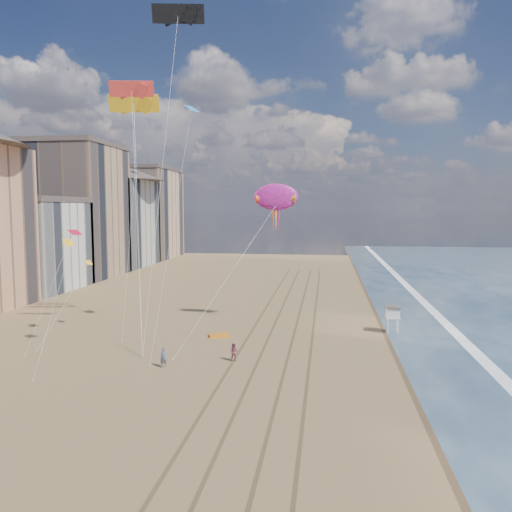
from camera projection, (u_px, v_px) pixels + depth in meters
The scene contains 12 objects.
ground at pixel (204, 441), 32.15m from camera, with size 260.00×260.00×0.00m, color brown.
wet_sand at pixel (408, 317), 68.91m from camera, with size 260.00×260.00×0.00m, color #42301E.
foam at pixel (440, 317), 68.32m from camera, with size 260.00×260.00×0.00m, color white.
tracks at pixel (283, 330), 61.35m from camera, with size 7.68×120.00×0.01m.
buildings at pixel (63, 215), 101.88m from camera, with size 34.72×131.35×29.00m.
lifeguard_stand at pixel (393, 313), 59.54m from camera, with size 1.78×1.78×3.22m.
grounded_kite at pixel (219, 335), 58.19m from camera, with size 2.34×1.49×0.27m, color orange.
show_kite at pixel (276, 197), 61.53m from camera, with size 6.83×8.22×23.26m.
kite_flyer_a at pixel (164, 357), 46.74m from camera, with size 0.72×0.47×1.98m, color #53586B.
kite_flyer_b at pixel (234, 352), 48.67m from camera, with size 0.89×0.70×1.84m, color brown.
parafoils at pixel (149, 68), 54.19m from camera, with size 11.72×6.68×10.62m.
small_kites at pixel (121, 190), 55.12m from camera, with size 15.91×15.54×17.97m.
Camera 1 is at (7.69, -30.07, 14.96)m, focal length 35.00 mm.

